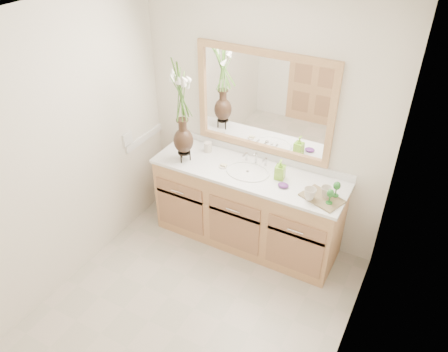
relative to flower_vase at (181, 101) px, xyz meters
The scene contains 22 objects.
floor 1.80m from the flower_vase, 55.16° to the right, with size 2.60×2.60×0.00m, color #BAB49F.
ceiling 1.45m from the flower_vase, 55.16° to the right, with size 2.40×2.60×0.02m, color white.
wall_back 0.78m from the flower_vase, 33.23° to the left, with size 2.40×0.02×2.40m, color silver.
wall_front 2.29m from the flower_vase, 74.18° to the right, with size 2.40×0.02×2.40m, color silver.
wall_left 1.09m from the flower_vase, 122.94° to the right, with size 0.02×2.60×2.40m, color silver.
wall_right 2.04m from the flower_vase, 26.11° to the right, with size 0.02×2.60×2.40m, color silver.
vanity 1.22m from the flower_vase, 11.12° to the left, with size 1.80×0.55×0.80m.
counter 0.89m from the flower_vase, 11.12° to the left, with size 1.84×0.57×0.03m, color white.
sink 0.91m from the flower_vase, ahead, with size 0.38×0.34×0.23m.
mirror 0.73m from the flower_vase, 31.79° to the left, with size 1.32×0.04×0.97m.
switch_plate 0.74m from the flower_vase, 167.24° to the right, with size 0.02×0.12×0.12m, color white.
door 2.24m from the flower_vase, 81.60° to the right, with size 0.80×0.03×2.00m, color tan.
flower_vase is the anchor object (origin of this frame).
tumbler 0.62m from the flower_vase, 65.53° to the left, with size 0.08×0.08×0.10m, color beige.
soap_dish 0.72m from the flower_vase, 10.88° to the left, with size 0.09×0.09×0.03m.
soap_bottle 1.07m from the flower_vase, ahead, with size 0.08×0.08×0.17m, color #82C72F.
purple_dish 1.16m from the flower_vase, ahead, with size 0.10×0.08×0.03m, color #57246E.
tray 1.48m from the flower_vase, ahead, with size 0.33×0.22×0.02m, color brown.
mug_left 1.37m from the flower_vase, ahead, with size 0.11×0.10×0.11m, color beige.
mug_right 1.48m from the flower_vase, ahead, with size 0.10×0.09×0.10m, color beige.
goblet_front 1.51m from the flower_vase, ahead, with size 0.06×0.06×0.13m.
goblet_back 1.53m from the flower_vase, ahead, with size 0.06×0.06×0.14m.
Camera 1 is at (1.41, -2.05, 3.04)m, focal length 35.00 mm.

